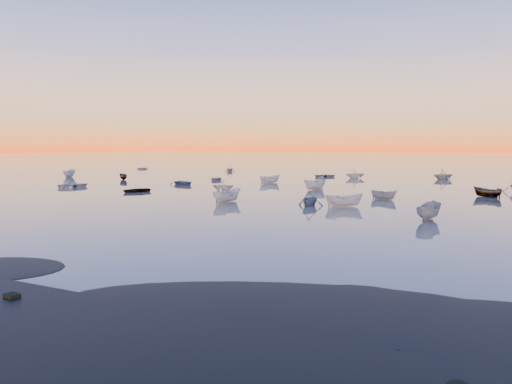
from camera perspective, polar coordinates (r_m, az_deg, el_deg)
The scene contains 5 objects.
ground at distance 120.23m, azimuth 14.92°, elevation 2.34°, with size 600.00×600.00×0.00m, color slate.
moored_fleet at distance 75.01m, azimuth 7.34°, elevation 0.73°, with size 124.00×58.00×1.20m, color silver, non-canonical shape.
boat_near_left at distance 76.32m, azimuth -8.29°, elevation 0.80°, with size 4.51×1.88×1.13m, color #3D5276.
boat_near_center at distance 49.81m, azimuth 10.03°, elevation -1.66°, with size 3.73×1.58×1.29m, color silver.
boat_near_right at distance 50.10m, azimuth 6.17°, elevation -1.57°, with size 3.29×1.48×1.15m, color #3D5276.
Camera 1 is at (25.14, -17.41, 6.05)m, focal length 35.00 mm.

